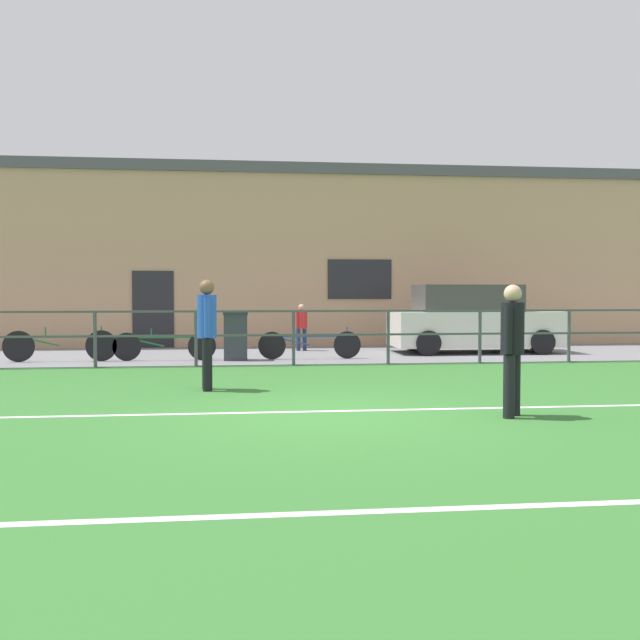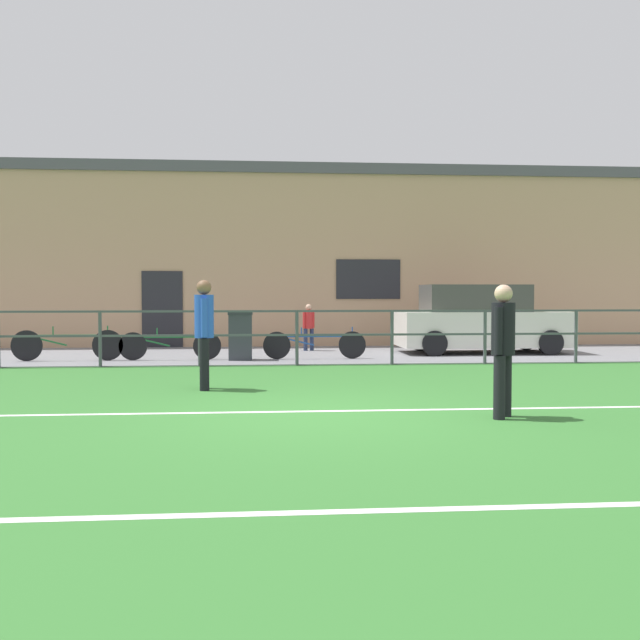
{
  "view_description": "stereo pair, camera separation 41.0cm",
  "coord_description": "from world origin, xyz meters",
  "views": [
    {
      "loc": [
        -1.17,
        -8.77,
        1.51
      ],
      "look_at": [
        0.3,
        3.82,
        1.03
      ],
      "focal_mm": 40.18,
      "sensor_mm": 36.0,
      "label": 1
    },
    {
      "loc": [
        -0.76,
        -8.81,
        1.51
      ],
      "look_at": [
        0.3,
        3.82,
        1.03
      ],
      "focal_mm": 40.18,
      "sensor_mm": 36.0,
      "label": 2
    }
  ],
  "objects": [
    {
      "name": "clubhouse_facade",
      "position": [
        -0.0,
        12.2,
        2.56
      ],
      "size": [
        28.0,
        2.56,
        5.1
      ],
      "color": "tan",
      "rests_on": "ground"
    },
    {
      "name": "player_goalkeeper",
      "position": [
        2.15,
        -0.45,
        0.91
      ],
      "size": [
        0.31,
        0.37,
        1.61
      ],
      "rotation": [
        0.0,
        0.0,
        0.91
      ],
      "color": "black",
      "rests_on": "ground"
    },
    {
      "name": "ground",
      "position": [
        0.0,
        0.0,
        -0.02
      ],
      "size": [
        60.0,
        44.0,
        0.04
      ],
      "primitive_type": "cube",
      "color": "#33702D"
    },
    {
      "name": "perimeter_fence",
      "position": [
        0.0,
        6.0,
        0.75
      ],
      "size": [
        36.07,
        0.07,
        1.15
      ],
      "color": "#474C51",
      "rests_on": "ground"
    },
    {
      "name": "pavement_strip",
      "position": [
        0.0,
        8.5,
        0.01
      ],
      "size": [
        48.0,
        5.0,
        0.02
      ],
      "primitive_type": "cube",
      "color": "slate",
      "rests_on": "ground"
    },
    {
      "name": "field_line_touchline",
      "position": [
        0.0,
        0.21,
        0.0
      ],
      "size": [
        36.0,
        0.11,
        0.0
      ],
      "primitive_type": "cube",
      "color": "white",
      "rests_on": "ground"
    },
    {
      "name": "spectator_child",
      "position": [
        0.48,
        9.52,
        0.7
      ],
      "size": [
        0.31,
        0.21,
        1.2
      ],
      "rotation": [
        0.0,
        0.0,
        3.52
      ],
      "color": "#232D4C",
      "rests_on": "pavement_strip"
    },
    {
      "name": "parked_car_red",
      "position": [
        4.67,
        8.48,
        0.81
      ],
      "size": [
        4.14,
        1.78,
        1.69
      ],
      "color": "silver",
      "rests_on": "pavement_strip"
    },
    {
      "name": "trash_bin_0",
      "position": [
        -1.2,
        7.1,
        0.57
      ],
      "size": [
        0.54,
        0.46,
        1.08
      ],
      "color": "#33383D",
      "rests_on": "pavement_strip"
    },
    {
      "name": "bicycle_parked_0",
      "position": [
        -4.97,
        7.2,
        0.37
      ],
      "size": [
        2.4,
        0.04,
        0.77
      ],
      "color": "black",
      "rests_on": "pavement_strip"
    },
    {
      "name": "bicycle_parked_1",
      "position": [
        0.46,
        7.2,
        0.34
      ],
      "size": [
        2.32,
        0.04,
        0.72
      ],
      "color": "black",
      "rests_on": "pavement_strip"
    },
    {
      "name": "bicycle_parked_2",
      "position": [
        -2.75,
        7.2,
        0.34
      ],
      "size": [
        2.24,
        0.04,
        0.72
      ],
      "color": "black",
      "rests_on": "pavement_strip"
    },
    {
      "name": "player_striker",
      "position": [
        -1.63,
        2.4,
        0.97
      ],
      "size": [
        0.3,
        0.47,
        1.71
      ],
      "rotation": [
        0.0,
        0.0,
        1.65
      ],
      "color": "black",
      "rests_on": "ground"
    },
    {
      "name": "field_line_hash",
      "position": [
        0.0,
        -3.97,
        0.0
      ],
      "size": [
        36.0,
        0.11,
        0.0
      ],
      "primitive_type": "cube",
      "color": "white",
      "rests_on": "ground"
    }
  ]
}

